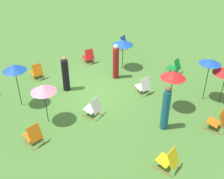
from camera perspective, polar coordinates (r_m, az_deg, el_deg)
name	(u,v)px	position (r m, az deg, el deg)	size (l,w,h in m)	color
ground_plane	(96,88)	(13.39, -3.34, 0.24)	(40.00, 40.00, 0.00)	#477A33
deckchair_1	(33,135)	(10.47, -15.86, -9.01)	(0.54, 0.80, 0.83)	olive
deckchair_2	(37,72)	(14.53, -15.19, 3.48)	(0.52, 0.78, 0.83)	olive
deckchair_3	(93,108)	(11.40, -3.90, -3.87)	(0.68, 0.87, 0.83)	olive
deckchair_4	(175,67)	(14.88, 12.73, 4.52)	(0.61, 0.84, 0.83)	olive
deckchair_5	(122,43)	(17.49, 2.01, 9.53)	(0.67, 0.86, 0.83)	olive
deckchair_6	(89,57)	(15.71, -4.83, 6.73)	(0.61, 0.84, 0.83)	olive
deckchair_9	(143,86)	(12.90, 6.48, 0.66)	(0.58, 0.82, 0.83)	olive
deckchair_10	(169,160)	(9.38, 11.55, -14.05)	(0.60, 0.83, 0.83)	olive
deckchair_11	(218,121)	(11.43, 20.90, -6.14)	(0.66, 0.86, 0.83)	olive
umbrella_1	(173,75)	(11.36, 12.49, 3.01)	(1.02, 1.02, 1.83)	black
umbrella_2	(43,88)	(10.71, -13.91, 0.23)	(1.00, 1.00, 1.71)	black
umbrella_3	(210,62)	(12.38, 19.53, 5.39)	(0.91, 0.91, 1.98)	black
umbrella_4	(123,43)	(14.59, 2.24, 9.62)	(1.09, 1.09, 1.63)	black
umbrella_5	(14,68)	(11.96, -19.46, 4.24)	(0.97, 0.97, 1.97)	black
person_0	(166,109)	(10.63, 10.95, -4.01)	(0.33, 0.33, 1.86)	#195972
person_1	(65,75)	(13.05, -9.53, 3.04)	(0.38, 0.38, 1.74)	black
person_2	(116,62)	(13.89, 0.79, 5.64)	(0.36, 0.36, 1.83)	maroon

